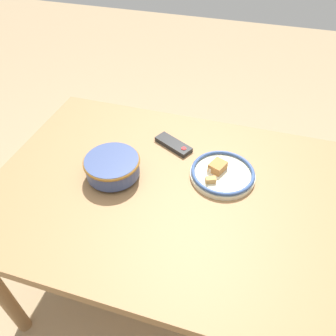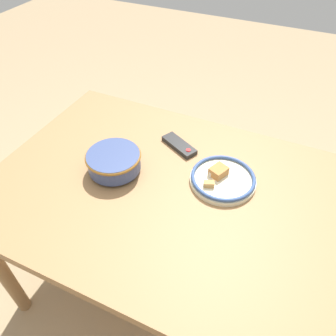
{
  "view_description": "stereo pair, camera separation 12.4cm",
  "coord_description": "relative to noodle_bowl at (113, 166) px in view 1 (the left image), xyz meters",
  "views": [
    {
      "loc": [
        0.22,
        -0.8,
        1.64
      ],
      "look_at": [
        -0.04,
        0.06,
        0.79
      ],
      "focal_mm": 35.0,
      "sensor_mm": 36.0,
      "label": 1
    },
    {
      "loc": [
        0.33,
        -0.76,
        1.64
      ],
      "look_at": [
        -0.04,
        0.06,
        0.79
      ],
      "focal_mm": 35.0,
      "sensor_mm": 36.0,
      "label": 2
    }
  ],
  "objects": [
    {
      "name": "noodle_bowl",
      "position": [
        0.0,
        0.0,
        0.0
      ],
      "size": [
        0.21,
        0.21,
        0.08
      ],
      "color": "#384775",
      "rests_on": "dining_table"
    },
    {
      "name": "dining_table",
      "position": [
        0.24,
        -0.0,
        -0.13
      ],
      "size": [
        1.39,
        0.95,
        0.75
      ],
      "color": "olive",
      "rests_on": "ground_plane"
    },
    {
      "name": "food_plate",
      "position": [
        0.4,
        0.12,
        -0.03
      ],
      "size": [
        0.25,
        0.25,
        0.05
      ],
      "color": "beige",
      "rests_on": "dining_table"
    },
    {
      "name": "tv_remote",
      "position": [
        0.17,
        0.24,
        -0.04
      ],
      "size": [
        0.18,
        0.13,
        0.02
      ],
      "rotation": [
        0.0,
        0.0,
        4.24
      ],
      "color": "black",
      "rests_on": "dining_table"
    },
    {
      "name": "ground_plane",
      "position": [
        0.24,
        -0.0,
        -0.8
      ],
      "size": [
        8.0,
        8.0,
        0.0
      ],
      "primitive_type": "plane",
      "color": "#9E8460"
    }
  ]
}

